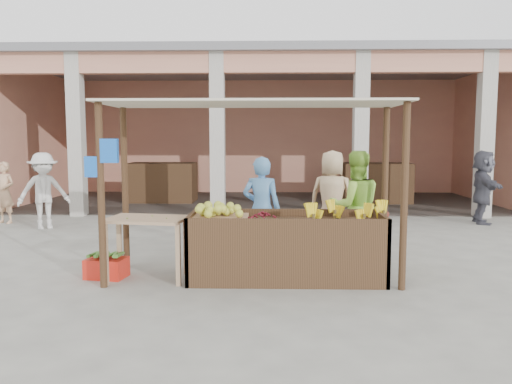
{
  "coord_description": "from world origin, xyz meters",
  "views": [
    {
      "loc": [
        0.27,
        -6.64,
        1.88
      ],
      "look_at": [
        0.06,
        1.2,
        1.07
      ],
      "focal_mm": 35.0,
      "sensor_mm": 36.0,
      "label": 1
    }
  ],
  "objects_px": {
    "vendor_blue": "(262,206)",
    "motorcycle": "(332,221)",
    "fruit_stall": "(286,250)",
    "red_crate": "(107,268)",
    "vendor_green": "(355,204)",
    "side_table": "(147,228)"
  },
  "relations": [
    {
      "from": "fruit_stall",
      "to": "red_crate",
      "type": "relative_size",
      "value": 5.01
    },
    {
      "from": "fruit_stall",
      "to": "red_crate",
      "type": "distance_m",
      "value": 2.47
    },
    {
      "from": "red_crate",
      "to": "vendor_green",
      "type": "relative_size",
      "value": 0.29
    },
    {
      "from": "side_table",
      "to": "motorcycle",
      "type": "height_order",
      "value": "motorcycle"
    },
    {
      "from": "vendor_green",
      "to": "vendor_blue",
      "type": "bearing_deg",
      "value": -7.26
    },
    {
      "from": "side_table",
      "to": "red_crate",
      "type": "height_order",
      "value": "side_table"
    },
    {
      "from": "fruit_stall",
      "to": "motorcycle",
      "type": "bearing_deg",
      "value": 66.45
    },
    {
      "from": "vendor_blue",
      "to": "fruit_stall",
      "type": "bearing_deg",
      "value": 120.0
    },
    {
      "from": "side_table",
      "to": "vendor_green",
      "type": "xyz_separation_m",
      "value": [
        2.97,
        1.05,
        0.2
      ]
    },
    {
      "from": "fruit_stall",
      "to": "vendor_blue",
      "type": "distance_m",
      "value": 1.16
    },
    {
      "from": "vendor_blue",
      "to": "motorcycle",
      "type": "distance_m",
      "value": 1.61
    },
    {
      "from": "vendor_blue",
      "to": "vendor_green",
      "type": "xyz_separation_m",
      "value": [
        1.44,
        -0.01,
        0.04
      ]
    },
    {
      "from": "fruit_stall",
      "to": "motorcycle",
      "type": "xyz_separation_m",
      "value": [
        0.87,
        1.99,
        0.08
      ]
    },
    {
      "from": "fruit_stall",
      "to": "red_crate",
      "type": "bearing_deg",
      "value": 179.87
    },
    {
      "from": "red_crate",
      "to": "fruit_stall",
      "type": "bearing_deg",
      "value": 8.91
    },
    {
      "from": "red_crate",
      "to": "side_table",
      "type": "bearing_deg",
      "value": 2.67
    },
    {
      "from": "vendor_blue",
      "to": "red_crate",
      "type": "bearing_deg",
      "value": 36.22
    },
    {
      "from": "vendor_green",
      "to": "red_crate",
      "type": "bearing_deg",
      "value": 8.61
    },
    {
      "from": "red_crate",
      "to": "motorcycle",
      "type": "xyz_separation_m",
      "value": [
        3.33,
        1.98,
        0.35
      ]
    },
    {
      "from": "vendor_blue",
      "to": "motorcycle",
      "type": "height_order",
      "value": "vendor_blue"
    },
    {
      "from": "motorcycle",
      "to": "fruit_stall",
      "type": "bearing_deg",
      "value": 163.28
    },
    {
      "from": "side_table",
      "to": "motorcycle",
      "type": "distance_m",
      "value": 3.43
    }
  ]
}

